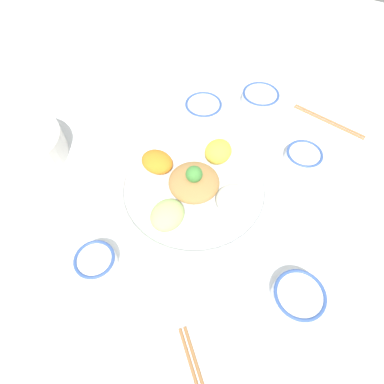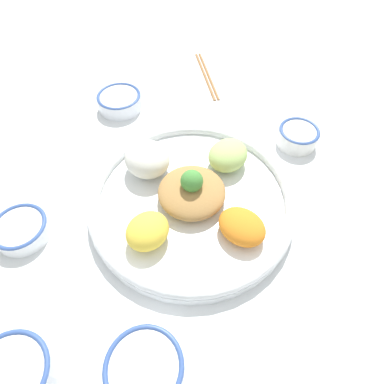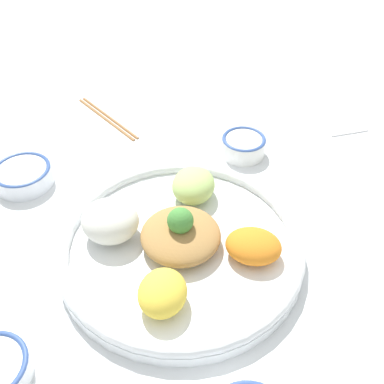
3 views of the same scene
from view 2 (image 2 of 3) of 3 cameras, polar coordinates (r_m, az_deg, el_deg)
The scene contains 8 objects.
ground_plane at distance 0.61m, azimuth 0.98°, elevation -2.12°, with size 2.40×2.40×0.00m, color white.
salad_platter at distance 0.59m, azimuth -0.22°, elevation -0.70°, with size 0.38×0.38×0.09m.
sauce_bowl_red at distance 0.82m, azimuth -12.75°, elevation 15.57°, with size 0.10×0.10×0.04m.
rice_bowl_blue at distance 0.74m, azimuth 18.31°, elevation 9.49°, with size 0.09×0.09×0.04m.
sauce_bowl_dark at distance 0.49m, azimuth -8.42°, elevation -28.59°, with size 0.11×0.11×0.03m.
rice_bowl_plain at distance 0.64m, azimuth -28.12°, elevation -5.84°, with size 0.10×0.10×0.03m.
sauce_bowl_far at distance 0.54m, azimuth -29.31°, elevation -26.63°, with size 0.11×0.11×0.05m.
chopsticks_pair_near at distance 0.92m, azimuth 2.64°, elevation 20.10°, with size 0.16×0.17×0.01m.
Camera 2 is at (-0.29, -0.19, 0.50)m, focal length 30.00 mm.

